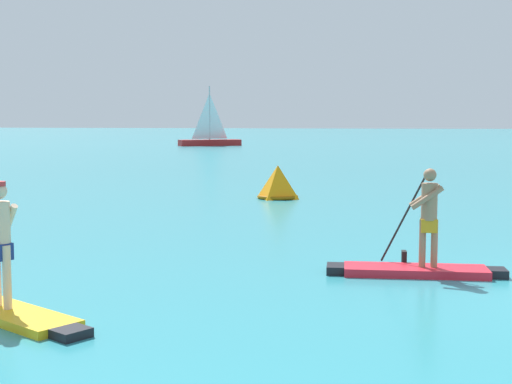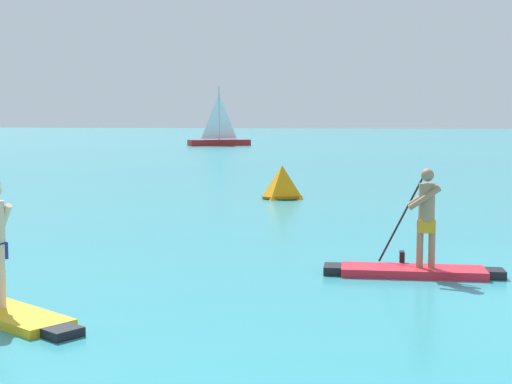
# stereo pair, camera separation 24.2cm
# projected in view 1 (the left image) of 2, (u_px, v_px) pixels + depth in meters

# --- Properties ---
(paddleboarder_mid_center) EXTENTS (2.94, 1.01, 1.76)m
(paddleboarder_mid_center) POSITION_uv_depth(u_px,v_px,m) (418.00, 255.00, 11.96)
(paddleboarder_mid_center) COLOR red
(paddleboarder_mid_center) RESTS_ON ground
(race_marker_buoy) EXTENTS (1.36, 1.36, 1.09)m
(race_marker_buoy) POSITION_uv_depth(u_px,v_px,m) (278.00, 184.00, 23.70)
(race_marker_buoy) COLOR orange
(race_marker_buoy) RESTS_ON ground
(sailboat_left_horizon) EXTENTS (6.13, 4.79, 5.96)m
(sailboat_left_horizon) POSITION_uv_depth(u_px,v_px,m) (210.00, 139.00, 73.12)
(sailboat_left_horizon) COLOR #A51E1E
(sailboat_left_horizon) RESTS_ON ground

